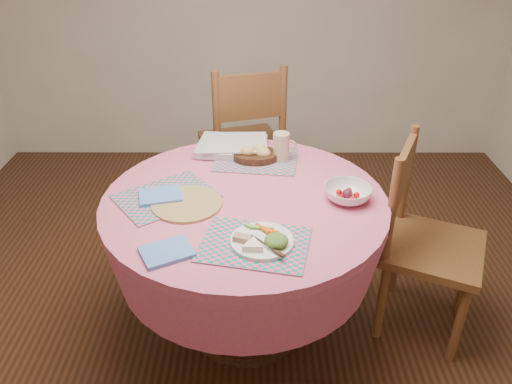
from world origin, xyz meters
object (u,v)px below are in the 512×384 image
(dining_table, at_px, (245,235))
(chair_back, at_px, (244,140))
(wicker_trivet, at_px, (187,204))
(latte_mug, at_px, (282,146))
(chair_right, at_px, (423,238))
(dinner_plate, at_px, (264,240))
(bread_bowl, at_px, (256,154))
(fruit_bowl, at_px, (347,194))

(dining_table, distance_m, chair_back, 1.04)
(wicker_trivet, relative_size, latte_mug, 2.19)
(chair_right, distance_m, dinner_plate, 0.88)
(latte_mug, bearing_deg, wicker_trivet, -134.69)
(dining_table, distance_m, chair_right, 0.83)
(chair_back, height_order, latte_mug, chair_back)
(chair_right, relative_size, dinner_plate, 4.09)
(chair_back, relative_size, bread_bowl, 4.60)
(dinner_plate, height_order, fruit_bowl, fruit_bowl)
(bread_bowl, bearing_deg, fruit_bowl, -44.19)
(latte_mug, bearing_deg, dining_table, -115.58)
(dinner_plate, bearing_deg, fruit_bowl, 42.09)
(wicker_trivet, distance_m, dinner_plate, 0.43)
(dining_table, height_order, chair_right, chair_right)
(dining_table, distance_m, fruit_bowl, 0.50)
(chair_right, bearing_deg, dinner_plate, 141.84)
(chair_right, bearing_deg, bread_bowl, 92.13)
(wicker_trivet, bearing_deg, latte_mug, 45.31)
(wicker_trivet, height_order, latte_mug, latte_mug)
(wicker_trivet, xyz_separation_m, dinner_plate, (0.32, -0.28, 0.02))
(bread_bowl, relative_size, fruit_bowl, 0.94)
(bread_bowl, bearing_deg, chair_right, -22.49)
(wicker_trivet, bearing_deg, fruit_bowl, 3.52)
(dining_table, height_order, fruit_bowl, fruit_bowl)
(dining_table, relative_size, chair_right, 1.27)
(chair_right, xyz_separation_m, bread_bowl, (-0.78, 0.32, 0.27))
(dining_table, xyz_separation_m, chair_back, (-0.03, 1.03, -0.00))
(chair_back, xyz_separation_m, wicker_trivet, (-0.21, -1.09, 0.20))
(chair_right, distance_m, latte_mug, 0.79)
(fruit_bowl, bearing_deg, dining_table, 178.17)
(latte_mug, bearing_deg, chair_back, 106.80)
(dining_table, relative_size, bread_bowl, 5.39)
(wicker_trivet, height_order, fruit_bowl, fruit_bowl)
(chair_right, relative_size, fruit_bowl, 3.96)
(dinner_plate, bearing_deg, latte_mug, 82.43)
(dining_table, bearing_deg, latte_mug, 64.42)
(dining_table, bearing_deg, fruit_bowl, -1.83)
(chair_back, relative_size, fruit_bowl, 4.31)
(dining_table, xyz_separation_m, dinner_plate, (0.08, -0.34, 0.22))
(chair_back, bearing_deg, latte_mug, 90.48)
(wicker_trivet, relative_size, bread_bowl, 1.30)
(dinner_plate, bearing_deg, chair_right, 27.22)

